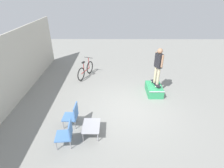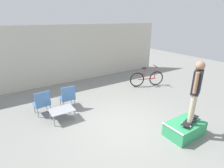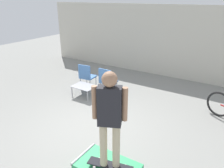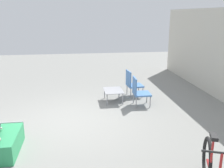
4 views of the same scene
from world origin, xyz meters
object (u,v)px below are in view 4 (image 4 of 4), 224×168
(skate_ramp_box, at_px, (1,143))
(patio_chair_right, at_px, (139,91))
(patio_chair_left, at_px, (132,83))
(coffee_table, at_px, (113,91))

(skate_ramp_box, bearing_deg, patio_chair_right, 123.45)
(skate_ramp_box, distance_m, patio_chair_left, 4.81)
(patio_chair_left, bearing_deg, coffee_table, 116.91)
(skate_ramp_box, relative_size, patio_chair_left, 1.27)
(skate_ramp_box, bearing_deg, patio_chair_left, 132.86)
(coffee_table, distance_m, patio_chair_right, 0.89)
(patio_chair_right, bearing_deg, skate_ramp_box, 125.43)
(skate_ramp_box, xyz_separation_m, patio_chair_left, (-3.26, 3.52, 0.27))
(skate_ramp_box, height_order, patio_chair_left, patio_chair_left)
(patio_chair_right, bearing_deg, patio_chair_left, 1.96)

